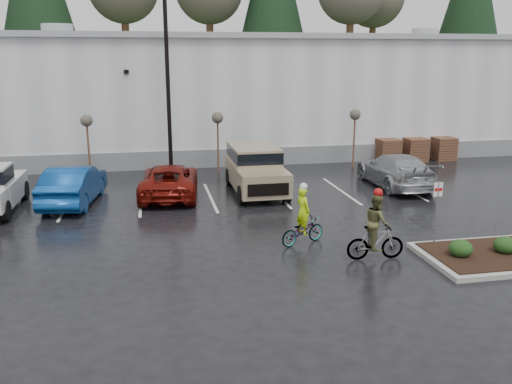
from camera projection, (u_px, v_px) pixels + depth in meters
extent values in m
plane|color=black|center=(322.00, 259.00, 16.51)|extent=(120.00, 120.00, 0.00)
cube|color=silver|center=(222.00, 94.00, 36.56)|extent=(60.00, 15.00, 7.00)
cube|color=slate|center=(242.00, 157.00, 30.12)|extent=(60.00, 0.12, 1.00)
cube|color=#999B9E|center=(222.00, 39.00, 35.69)|extent=(60.50, 15.50, 0.30)
cube|color=#1D3917|center=(194.00, 84.00, 58.55)|extent=(80.00, 25.00, 6.00)
cylinder|color=black|center=(168.00, 88.00, 26.05)|extent=(0.20, 0.20, 9.00)
cylinder|color=#4E321F|center=(89.00, 151.00, 27.01)|extent=(0.10, 0.10, 2.80)
sphere|color=#4B453C|center=(86.00, 121.00, 26.64)|extent=(0.60, 0.60, 0.60)
cylinder|color=#4E321F|center=(218.00, 146.00, 28.24)|extent=(0.10, 0.10, 2.80)
sphere|color=#4B453C|center=(218.00, 118.00, 27.87)|extent=(0.60, 0.60, 0.60)
cylinder|color=#4E321F|center=(354.00, 142.00, 29.66)|extent=(0.10, 0.10, 2.80)
sphere|color=#4B453C|center=(355.00, 115.00, 29.29)|extent=(0.60, 0.60, 0.60)
cube|color=#4E321F|center=(388.00, 151.00, 31.26)|extent=(1.20, 1.20, 1.35)
cube|color=#4E321F|center=(415.00, 150.00, 31.58)|extent=(1.20, 1.20, 1.35)
cube|color=#4E321F|center=(443.00, 149.00, 31.92)|extent=(1.20, 1.20, 1.35)
ellipsoid|color=black|center=(461.00, 248.00, 16.22)|extent=(0.70, 0.70, 0.52)
ellipsoid|color=black|center=(505.00, 245.00, 16.50)|extent=(0.70, 0.70, 0.52)
cylinder|color=gray|center=(436.00, 215.00, 17.15)|extent=(0.05, 0.05, 2.20)
cube|color=white|center=(438.00, 189.00, 16.94)|extent=(0.30, 0.02, 0.45)
cube|color=red|center=(438.00, 190.00, 16.93)|extent=(0.26, 0.02, 0.10)
imported|color=navy|center=(74.00, 185.00, 22.45)|extent=(2.38, 5.13, 1.63)
imported|color=maroon|center=(169.00, 180.00, 23.67)|extent=(2.88, 5.35, 1.43)
imported|color=#A3A6AB|center=(395.00, 170.00, 25.42)|extent=(2.28, 5.42, 1.56)
imported|color=#3F3F44|center=(303.00, 231.00, 17.73)|extent=(1.79, 1.23, 0.89)
imported|color=#B3E20C|center=(303.00, 211.00, 17.57)|extent=(0.57, 0.67, 1.56)
sphere|color=silver|center=(304.00, 187.00, 17.37)|extent=(0.26, 0.26, 0.26)
imported|color=#3F3F44|center=(375.00, 242.00, 16.36)|extent=(1.74, 0.60, 1.07)
imported|color=#4E4F2A|center=(377.00, 222.00, 16.20)|extent=(0.50, 0.84, 1.69)
sphere|color=#990C0C|center=(378.00, 193.00, 15.98)|extent=(0.28, 0.28, 0.28)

